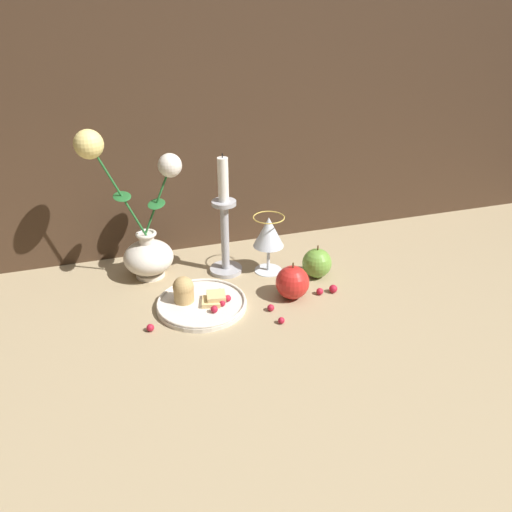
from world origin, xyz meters
The scene contains 13 objects.
ground_plane centered at (0.00, 0.00, 0.00)m, with size 2.40×2.40×0.00m, color #9E8966.
wall_back centered at (0.00, 0.31, 0.60)m, with size 2.40×0.04×1.20m, color #422D1E.
vase centered at (-0.15, 0.17, 0.12)m, with size 0.23×0.12×0.37m.
plate_with_pastries centered at (-0.05, 0.00, 0.01)m, with size 0.20×0.20×0.07m.
wine_glass centered at (0.15, 0.10, 0.10)m, with size 0.08×0.08×0.15m.
candlestick centered at (0.04, 0.13, 0.12)m, with size 0.08×0.08×0.30m.
apple_beside_vase centered at (0.16, -0.03, 0.04)m, with size 0.08×0.08×0.09m.
apple_near_glass centered at (0.25, 0.04, 0.04)m, with size 0.07×0.07×0.08m.
berry_near_plate centered at (0.26, -0.04, 0.01)m, with size 0.02×0.02×0.02m, color #AD192D.
berry_front_center centered at (0.22, -0.04, 0.01)m, with size 0.02×0.02×0.02m, color #AD192D.
berry_by_glass_stem centered at (-0.17, -0.07, 0.01)m, with size 0.02×0.02×0.02m, color #AD192D.
berry_under_candlestick centered at (0.09, -0.07, 0.01)m, with size 0.02×0.02×0.02m, color #AD192D.
berry_far_right centered at (0.10, -0.12, 0.01)m, with size 0.01×0.01×0.01m, color #AD192D.
Camera 1 is at (-0.21, -0.93, 0.62)m, focal length 35.00 mm.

